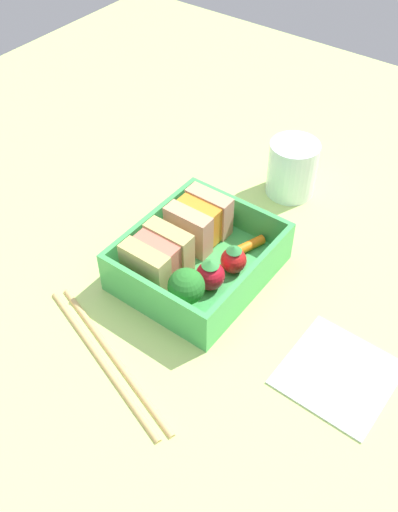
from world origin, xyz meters
TOP-DOWN VIEW (x-y plane):
  - ground_plane at (0.00, 0.00)cm, footprint 120.00×120.00cm
  - bento_tray at (0.00, 0.00)cm, footprint 16.54×14.09cm
  - bento_rim at (0.00, 0.00)cm, footprint 16.54×14.09cm
  - sandwich_left at (-3.69, 2.76)cm, footprint 5.95×5.53cm
  - sandwich_center_left at (3.69, 2.76)cm, footprint 5.95×5.53cm
  - broccoli_floret at (-5.38, -2.40)cm, footprint 3.81×3.81cm
  - strawberry_left at (-1.69, -2.72)cm, footprint 3.15×3.15cm
  - strawberry_far_left at (1.75, -3.36)cm, footprint 2.87×2.87cm
  - carrot_stick_far_left at (5.47, -3.01)cm, footprint 4.07×2.37cm
  - chopstick_pair at (-14.64, 0.48)cm, footprint 8.21×20.45cm
  - drinking_glass at (18.82, -0.69)cm, footprint 6.23×6.23cm
  - folded_napkin at (-2.78, -18.67)cm, footprint 10.36×10.19cm

SIDE VIEW (x-z plane):
  - ground_plane at x=0.00cm, z-range -2.00..0.00cm
  - folded_napkin at x=-2.78cm, z-range 0.00..0.40cm
  - chopstick_pair at x=-14.64cm, z-range 0.00..0.70cm
  - bento_tray at x=0.00cm, z-range 0.00..1.20cm
  - carrot_stick_far_left at x=5.47cm, z-range 1.20..2.31cm
  - strawberry_far_left at x=1.75cm, z-range 1.02..4.50cm
  - strawberry_left at x=-1.69cm, z-range 1.02..4.77cm
  - bento_rim at x=0.00cm, z-range 1.20..5.20cm
  - drinking_glass at x=18.82cm, z-range 0.00..7.20cm
  - sandwich_left at x=-3.69cm, z-range 1.20..6.27cm
  - sandwich_center_left at x=3.69cm, z-range 1.20..6.27cm
  - broccoli_floret at x=-5.38cm, z-range 1.66..6.51cm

